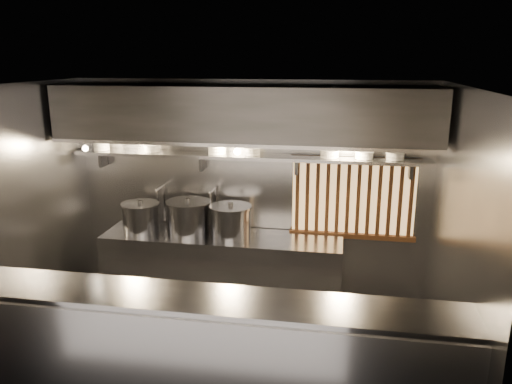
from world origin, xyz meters
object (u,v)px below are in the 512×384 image
(stock_pot_left, at_px, (141,217))
(stock_pot_right, at_px, (188,217))
(stock_pot_mid, at_px, (231,221))
(pendant_bulb, at_px, (237,152))
(heat_lamp, at_px, (84,143))

(stock_pot_left, bearing_deg, stock_pot_right, 3.66)
(stock_pot_left, height_order, stock_pot_mid, stock_pot_mid)
(pendant_bulb, distance_m, stock_pot_right, 1.06)
(pendant_bulb, relative_size, stock_pot_right, 0.25)
(heat_lamp, distance_m, pendant_bulb, 1.83)
(heat_lamp, bearing_deg, pendant_bulb, 11.00)
(pendant_bulb, height_order, stock_pot_right, pendant_bulb)
(pendant_bulb, distance_m, stock_pot_mid, 0.87)
(pendant_bulb, bearing_deg, stock_pot_right, -176.68)
(pendant_bulb, bearing_deg, heat_lamp, -169.00)
(pendant_bulb, relative_size, stock_pot_mid, 0.29)
(heat_lamp, xyz_separation_m, stock_pot_left, (0.55, 0.27, -0.98))
(heat_lamp, relative_size, pendant_bulb, 1.87)
(heat_lamp, height_order, pendant_bulb, heat_lamp)
(stock_pot_left, distance_m, stock_pot_mid, 1.17)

